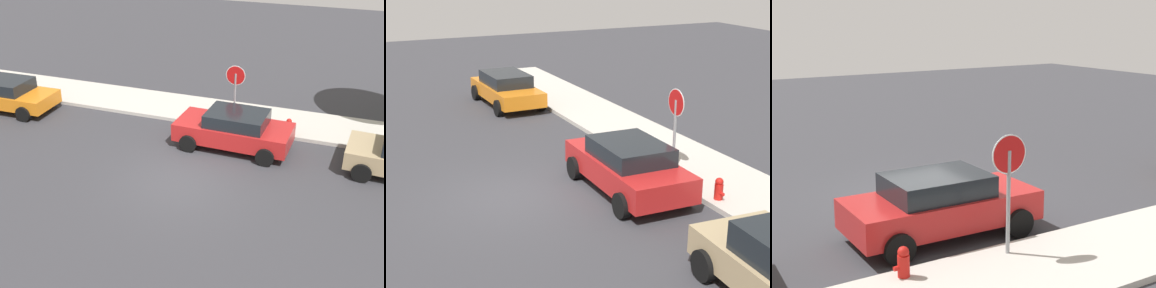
{
  "view_description": "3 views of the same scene",
  "coord_description": "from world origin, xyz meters",
  "views": [
    {
      "loc": [
        4.97,
        -12.39,
        8.2
      ],
      "look_at": [
        0.06,
        0.89,
        0.91
      ],
      "focal_mm": 45.0,
      "sensor_mm": 36.0,
      "label": 1
    },
    {
      "loc": [
        13.51,
        -4.52,
        6.08
      ],
      "look_at": [
        -0.36,
        2.03,
        1.05
      ],
      "focal_mm": 55.0,
      "sensor_mm": 36.0,
      "label": 2
    },
    {
      "loc": [
        6.91,
        13.33,
        4.76
      ],
      "look_at": [
        -0.87,
        0.87,
        1.46
      ],
      "focal_mm": 55.0,
      "sensor_mm": 36.0,
      "label": 3
    }
  ],
  "objects": [
    {
      "name": "ground_plane",
      "position": [
        0.0,
        0.0,
        0.0
      ],
      "size": [
        60.0,
        60.0,
        0.0
      ],
      "primitive_type": "plane",
      "color": "#38383D"
    },
    {
      "name": "sidewalk_curb",
      "position": [
        0.0,
        5.51,
        0.07
      ],
      "size": [
        32.0,
        2.65,
        0.14
      ],
      "primitive_type": "cube",
      "color": "beige",
      "rests_on": "ground_plane"
    },
    {
      "name": "stop_sign",
      "position": [
        0.46,
        4.63,
        1.73
      ],
      "size": [
        0.77,
        0.08,
        2.52
      ],
      "color": "gray",
      "rests_on": "ground_plane"
    },
    {
      "name": "parked_car_red",
      "position": [
        0.97,
        2.85,
        0.74
      ],
      "size": [
        4.19,
        2.12,
        1.41
      ],
      "color": "red",
      "rests_on": "ground_plane"
    },
    {
      "name": "fire_hydrant",
      "position": [
        2.67,
        4.51,
        0.36
      ],
      "size": [
        0.3,
        0.22,
        0.72
      ],
      "color": "red",
      "rests_on": "ground_plane"
    }
  ]
}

